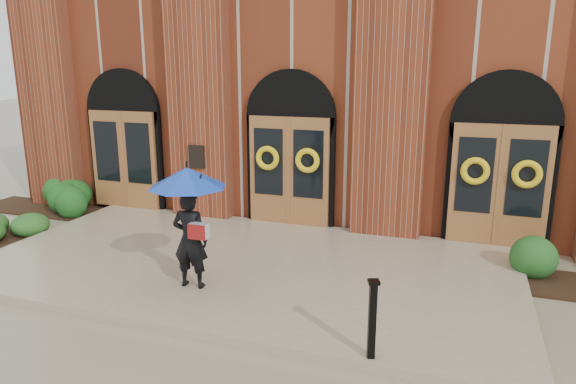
% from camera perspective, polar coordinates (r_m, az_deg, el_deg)
% --- Properties ---
extents(ground, '(90.00, 90.00, 0.00)m').
position_cam_1_polar(ground, '(9.81, -5.14, -8.79)').
color(ground, gray).
rests_on(ground, ground).
extents(landing, '(10.00, 5.30, 0.15)m').
position_cam_1_polar(landing, '(9.91, -4.79, -8.08)').
color(landing, tan).
rests_on(landing, ground).
extents(church_building, '(16.20, 12.53, 7.00)m').
position_cam_1_polar(church_building, '(17.42, 6.80, 12.94)').
color(church_building, maroon).
rests_on(church_building, ground).
extents(man_with_umbrella, '(1.38, 1.38, 2.04)m').
position_cam_1_polar(man_with_umbrella, '(8.48, -10.97, -1.37)').
color(man_with_umbrella, black).
rests_on(man_with_umbrella, landing).
extents(metal_post, '(0.18, 0.18, 1.06)m').
position_cam_1_polar(metal_post, '(6.70, 9.34, -13.61)').
color(metal_post, black).
rests_on(metal_post, landing).
extents(hedge_wall_left, '(3.04, 1.22, 0.78)m').
position_cam_1_polar(hedge_wall_left, '(15.34, -25.98, -0.26)').
color(hedge_wall_left, '#194C19').
rests_on(hedge_wall_left, ground).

